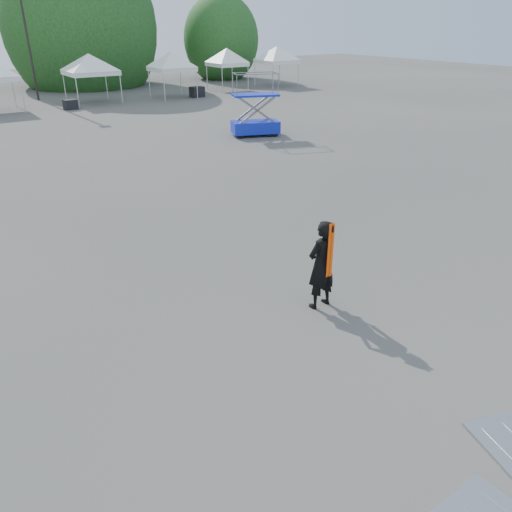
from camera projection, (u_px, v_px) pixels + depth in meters
ground at (227, 273)px, 11.95m from camera, size 120.00×120.00×0.00m
light_pole_east at (24, 19)px, 34.95m from camera, size 0.60×0.25×9.80m
tree_mid_e at (81, 27)px, 43.51m from camera, size 5.12×5.12×7.79m
tree_far_e at (221, 40)px, 49.17m from camera, size 3.84×3.84×5.84m
tent_f at (89, 58)px, 34.66m from camera, size 4.63×4.63×3.88m
tent_g at (171, 55)px, 37.15m from camera, size 4.09×4.09×3.88m
tent_h at (227, 52)px, 41.13m from camera, size 3.85×3.85×3.88m
tent_extra_8 at (277, 50)px, 43.73m from camera, size 4.24×4.24×3.88m
man at (322, 265)px, 10.17m from camera, size 0.73×0.50×1.92m
scissor_lift at (255, 105)px, 25.29m from camera, size 2.65×1.95×3.08m
crate_mid at (70, 105)px, 33.29m from camera, size 0.87×0.71×0.64m
crate_east at (197, 92)px, 38.55m from camera, size 1.03×0.83×0.77m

